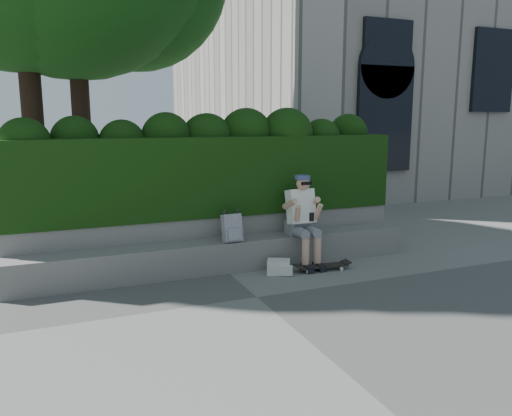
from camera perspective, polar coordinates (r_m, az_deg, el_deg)
name	(u,v)px	position (r m, az deg, el deg)	size (l,w,h in m)	color
ground	(257,297)	(6.39, 0.10, -10.15)	(80.00, 80.00, 0.00)	slate
bench_ledge	(225,255)	(7.43, -3.60, -5.40)	(6.00, 0.45, 0.45)	gray
planter_wall	(215,238)	(7.83, -4.74, -3.47)	(6.00, 0.50, 0.75)	gray
hedge	(209,175)	(7.88, -5.34, 3.80)	(6.00, 1.00, 1.20)	black
person	(302,217)	(7.61, 5.32, -0.98)	(0.40, 0.76, 1.38)	slate
skateboard	(323,266)	(7.50, 7.61, -6.59)	(0.78, 0.26, 0.08)	black
backpack_plaid	(232,228)	(7.26, -2.77, -2.29)	(0.28, 0.15, 0.40)	#B7B6BB
backpack_ground	(279,267)	(7.27, 2.60, -6.73)	(0.32, 0.23, 0.21)	white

